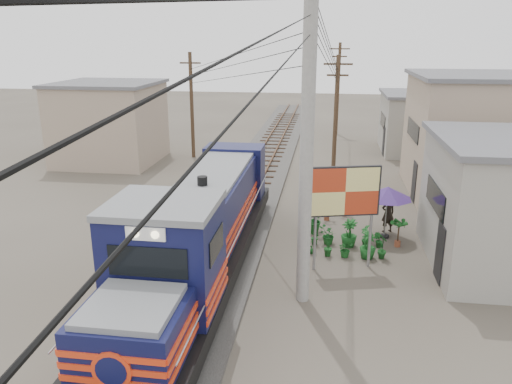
% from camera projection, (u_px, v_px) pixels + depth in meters
% --- Properties ---
extents(ground, '(120.00, 120.00, 0.00)m').
position_uv_depth(ground, '(199.00, 284.00, 16.73)').
color(ground, '#473F35').
rests_on(ground, ground).
extents(ballast, '(3.60, 70.00, 0.16)m').
position_uv_depth(ballast, '(246.00, 193.00, 26.16)').
color(ballast, '#595651').
rests_on(ballast, ground).
extents(track, '(1.15, 70.00, 0.12)m').
position_uv_depth(track, '(246.00, 190.00, 26.10)').
color(track, '#51331E').
rests_on(track, ground).
extents(locomotive, '(2.82, 15.36, 3.81)m').
position_uv_depth(locomotive, '(200.00, 233.00, 16.60)').
color(locomotive, black).
rests_on(locomotive, ground).
extents(utility_pole_main, '(0.40, 0.40, 10.00)m').
position_uv_depth(utility_pole_main, '(307.00, 144.00, 14.29)').
color(utility_pole_main, '#9E9B93').
rests_on(utility_pole_main, ground).
extents(wooden_pole_mid, '(1.60, 0.24, 7.00)m').
position_uv_depth(wooden_pole_mid, '(336.00, 115.00, 28.25)').
color(wooden_pole_mid, '#4C3826').
rests_on(wooden_pole_mid, ground).
extents(wooden_pole_far, '(1.60, 0.24, 7.50)m').
position_uv_depth(wooden_pole_far, '(338.00, 87.00, 41.36)').
color(wooden_pole_far, '#4C3826').
rests_on(wooden_pole_far, ground).
extents(wooden_pole_left, '(1.60, 0.24, 7.00)m').
position_uv_depth(wooden_pole_left, '(192.00, 103.00, 33.32)').
color(wooden_pole_left, '#4C3826').
rests_on(wooden_pole_left, ground).
extents(power_lines, '(9.65, 19.00, 3.30)m').
position_uv_depth(power_lines, '(237.00, 45.00, 22.52)').
color(power_lines, black).
rests_on(power_lines, ground).
extents(shophouse_mid, '(8.40, 7.35, 6.20)m').
position_uv_depth(shophouse_mid, '(494.00, 136.00, 25.44)').
color(shophouse_mid, tan).
rests_on(shophouse_mid, ground).
extents(shophouse_back, '(6.30, 6.30, 4.20)m').
position_uv_depth(shophouse_back, '(426.00, 123.00, 35.39)').
color(shophouse_back, gray).
rests_on(shophouse_back, ground).
extents(shophouse_left, '(6.30, 6.30, 5.20)m').
position_uv_depth(shophouse_left, '(110.00, 122.00, 32.44)').
color(shophouse_left, tan).
rests_on(shophouse_left, ground).
extents(billboard, '(2.39, 0.73, 3.77)m').
position_uv_depth(billboard, '(345.00, 194.00, 17.06)').
color(billboard, '#99999E').
rests_on(billboard, ground).
extents(market_umbrella, '(2.53, 2.53, 2.19)m').
position_uv_depth(market_umbrella, '(388.00, 193.00, 20.07)').
color(market_umbrella, black).
rests_on(market_umbrella, ground).
extents(vendor, '(0.72, 0.63, 1.67)m').
position_uv_depth(vendor, '(388.00, 213.00, 20.98)').
color(vendor, black).
rests_on(vendor, ground).
extents(plant_nursery, '(3.53, 3.37, 1.13)m').
position_uv_depth(plant_nursery, '(337.00, 232.00, 19.84)').
color(plant_nursery, '#17521C').
rests_on(plant_nursery, ground).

